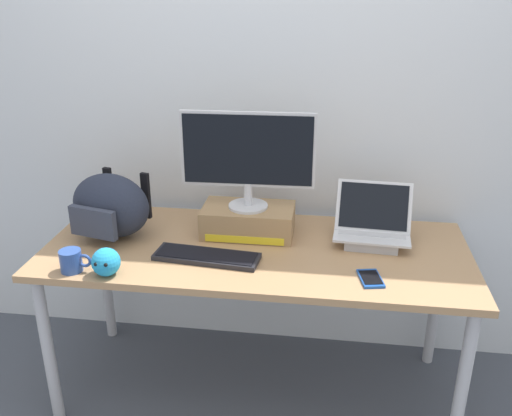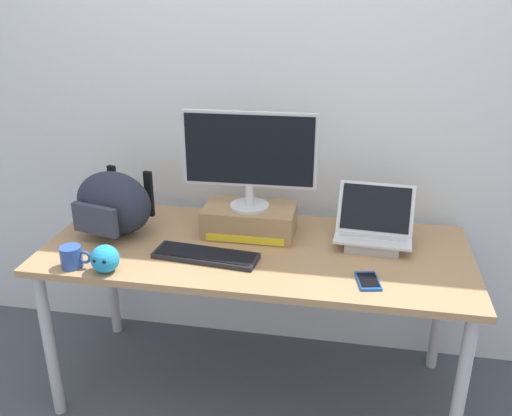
{
  "view_description": "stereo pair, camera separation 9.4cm",
  "coord_description": "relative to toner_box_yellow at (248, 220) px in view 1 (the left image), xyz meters",
  "views": [
    {
      "loc": [
        0.29,
        -2.1,
        1.8
      ],
      "look_at": [
        0.0,
        0.0,
        0.92
      ],
      "focal_mm": 39.01,
      "sensor_mm": 36.0,
      "label": 1
    },
    {
      "loc": [
        0.38,
        -2.08,
        1.8
      ],
      "look_at": [
        0.0,
        0.0,
        0.92
      ],
      "focal_mm": 39.01,
      "sensor_mm": 36.0,
      "label": 2
    }
  ],
  "objects": [
    {
      "name": "desk",
      "position": [
        0.05,
        -0.13,
        -0.13
      ],
      "size": [
        1.79,
        0.75,
        0.74
      ],
      "color": "#A87F56",
      "rests_on": "ground"
    },
    {
      "name": "toner_box_yellow",
      "position": [
        0.0,
        0.0,
        0.0
      ],
      "size": [
        0.4,
        0.23,
        0.13
      ],
      "color": "#9E7A51",
      "rests_on": "desk"
    },
    {
      "name": "open_laptop",
      "position": [
        0.54,
        -0.02,
        -0.01
      ],
      "size": [
        0.33,
        0.25,
        0.25
      ],
      "rotation": [
        0.0,
        0.0,
        -0.06
      ],
      "color": "#ADADB2",
      "rests_on": "desk"
    },
    {
      "name": "external_keyboard",
      "position": [
        -0.13,
        -0.27,
        -0.05
      ],
      "size": [
        0.44,
        0.18,
        0.02
      ],
      "rotation": [
        0.0,
        0.0,
        -0.1
      ],
      "color": "black",
      "rests_on": "desk"
    },
    {
      "name": "messenger_backpack",
      "position": [
        -0.59,
        -0.1,
        0.08
      ],
      "size": [
        0.41,
        0.33,
        0.28
      ],
      "rotation": [
        0.0,
        0.0,
        -0.25
      ],
      "color": "#232838",
      "rests_on": "desk"
    },
    {
      "name": "plush_toy",
      "position": [
        -0.48,
        -0.45,
        -0.01
      ],
      "size": [
        0.11,
        0.11,
        0.11
      ],
      "color": "#2393CC",
      "rests_on": "desk"
    },
    {
      "name": "back_wall",
      "position": [
        0.05,
        0.34,
        0.49
      ],
      "size": [
        7.0,
        0.1,
        2.6
      ],
      "primitive_type": "cube",
      "color": "silver",
      "rests_on": "ground"
    },
    {
      "name": "ground_plane",
      "position": [
        0.05,
        -0.13,
        -0.81
      ],
      "size": [
        20.0,
        20.0,
        0.0
      ],
      "primitive_type": "plane",
      "color": "#474C56"
    },
    {
      "name": "coffee_mug",
      "position": [
        -0.63,
        -0.43,
        -0.02
      ],
      "size": [
        0.13,
        0.08,
        0.09
      ],
      "color": "#2D4C93",
      "rests_on": "desk"
    },
    {
      "name": "desktop_monitor",
      "position": [
        0.0,
        -0.0,
        0.3
      ],
      "size": [
        0.57,
        0.17,
        0.42
      ],
      "rotation": [
        0.0,
        0.0,
        0.03
      ],
      "color": "silver",
      "rests_on": "toner_box_yellow"
    },
    {
      "name": "cell_phone",
      "position": [
        0.52,
        -0.35,
        -0.06
      ],
      "size": [
        0.1,
        0.15,
        0.01
      ],
      "rotation": [
        0.0,
        0.0,
        0.2
      ],
      "color": "#19479E",
      "rests_on": "desk"
    }
  ]
}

